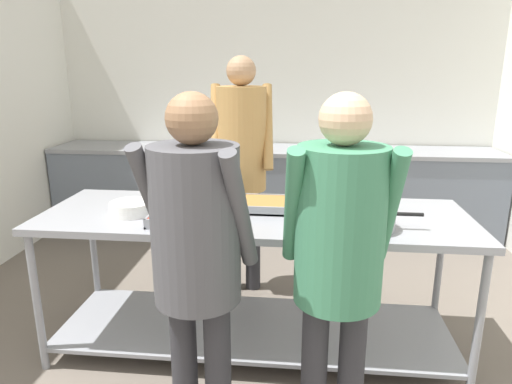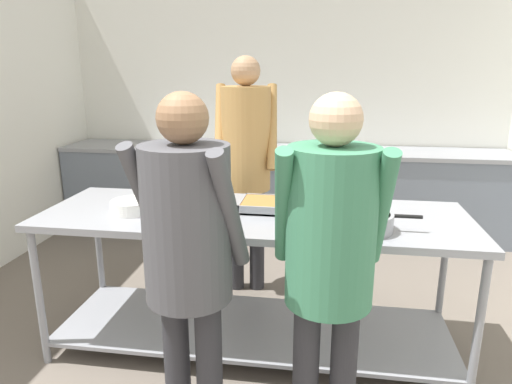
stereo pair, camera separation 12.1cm
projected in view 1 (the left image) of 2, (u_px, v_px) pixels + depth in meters
wall_rear at (274, 102)px, 4.95m from camera, size 4.74×0.06×2.65m
back_counter at (271, 189)px, 4.83m from camera, size 4.58×0.65×0.88m
serving_counter at (254, 258)px, 2.72m from camera, size 2.47×0.81×0.87m
plate_stack at (131, 208)px, 2.63m from camera, size 0.25×0.25×0.07m
serving_tray_vegetables at (190, 217)px, 2.50m from camera, size 0.42×0.30×0.05m
serving_tray_roast at (278, 205)px, 2.72m from camera, size 0.44×0.28×0.05m
sauce_pan at (366, 219)px, 2.39m from camera, size 0.45×0.31×0.09m
guest_serving_left at (339, 243)px, 1.90m from camera, size 0.49×0.37×1.60m
guest_serving_right at (196, 242)px, 1.91m from camera, size 0.52×0.40×1.60m
cook_behind_counter at (242, 151)px, 3.34m from camera, size 0.49×0.39×1.77m
water_bottle at (255, 137)px, 4.79m from camera, size 0.08×0.08×0.23m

